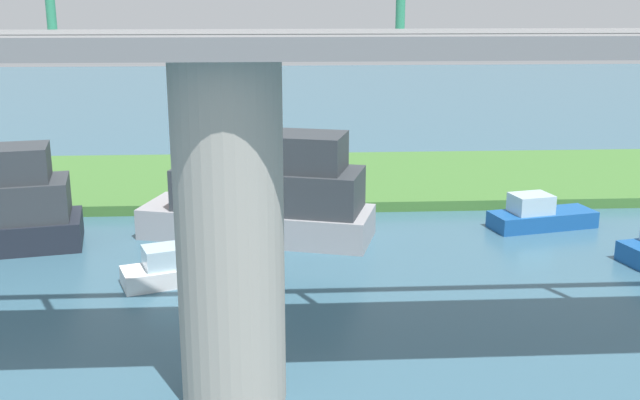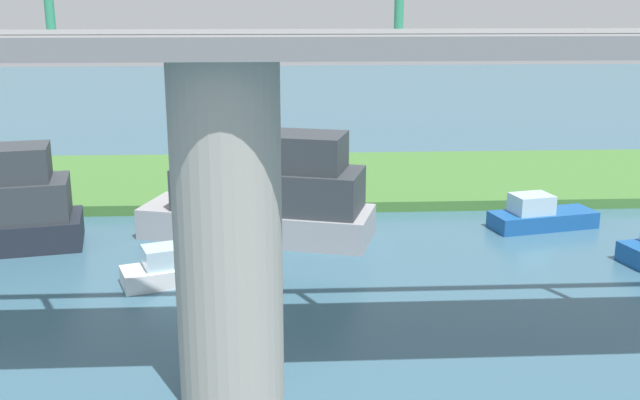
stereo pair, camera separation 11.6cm
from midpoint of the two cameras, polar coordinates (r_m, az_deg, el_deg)
The scene contains 9 objects.
ground_plane at distance 36.14m, azimuth -2.92°, elevation -1.04°, with size 160.00×160.00×0.00m, color #386075.
grassy_bank at distance 41.88m, azimuth -2.99°, elevation 1.56°, with size 80.00×12.00×0.50m, color #427533.
bridge_pylon at distance 18.67m, azimuth -6.96°, elevation -2.69°, with size 2.65×2.65×8.71m, color #9E998E.
bridge_span at distance 17.82m, azimuth -7.46°, elevation 12.35°, with size 61.51×4.30×3.25m.
person_on_bank at distance 38.33m, azimuth -7.85°, elevation 1.63°, with size 0.51×0.51×1.39m.
mooring_post at distance 37.53m, azimuth -4.97°, elevation 1.04°, with size 0.20×0.20×0.92m, color brown.
riverboat_paddlewheel at distance 32.25m, azimuth -4.32°, elevation 0.36°, with size 10.31×5.83×5.00m.
motorboat_white at distance 35.18m, azimuth 16.07°, elevation -1.12°, with size 4.96×2.67×1.57m.
pontoon_yellow at distance 27.96m, azimuth -10.76°, elevation -5.10°, with size 4.45×2.82×1.40m.
Camera 1 is at (0.24, 34.72, 10.01)m, focal length 42.59 mm.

